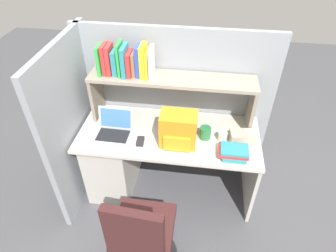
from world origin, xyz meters
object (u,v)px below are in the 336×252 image
Objects in this scene: paper_cup at (223,137)px; laptop at (114,129)px; office_chair at (142,239)px; backpack at (178,130)px; computer_mouse at (140,141)px; snack_canister at (205,133)px; tissue_box at (243,137)px.

laptop is at bearing -177.65° from paper_cup.
laptop is 0.34× the size of office_chair.
backpack is at bearing -4.79° from laptop.
snack_canister is at bearing 10.63° from computer_mouse.
laptop reaches higher than tissue_box.
laptop is 0.58m from backpack.
laptop is at bearing -59.16° from office_chair.
laptop is at bearing 156.62° from computer_mouse.
backpack is at bearing -155.39° from snack_canister.
tissue_box is (1.11, 0.05, -0.00)m from laptop.
tissue_box reaches higher than paper_cup.
computer_mouse is 0.88m from tissue_box.
snack_canister is (-0.15, 0.02, 0.01)m from paper_cup.
paper_cup is 0.80× the size of snack_canister.
computer_mouse is at bearing -19.34° from laptop.
laptop is 3.02× the size of computer_mouse.
laptop is 0.27m from computer_mouse.
backpack is 0.26m from snack_canister.
snack_canister is at bearing 170.99° from tissue_box.
backpack is 0.88m from office_chair.
backpack is 0.40m from paper_cup.
computer_mouse is 0.47× the size of tissue_box.
tissue_box is (0.17, 0.01, 0.01)m from paper_cup.
computer_mouse is at bearing -179.12° from tissue_box.
snack_canister is (0.54, 0.14, 0.04)m from computer_mouse.
backpack is at bearing -178.01° from tissue_box.
laptop is 2.88× the size of snack_canister.
computer_mouse is 0.11× the size of office_chair.
backpack is 0.32× the size of office_chair.
paper_cup is at bearing 6.29° from computer_mouse.
office_chair reaches higher than paper_cup.
laptop is at bearing -176.07° from snack_canister.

